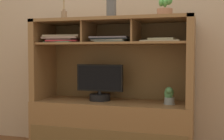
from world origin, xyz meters
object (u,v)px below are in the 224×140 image
at_px(magazine_stack_centre, 162,40).
at_px(diffuser_bottle, 64,15).
at_px(ceramic_vase, 111,7).
at_px(media_console, 112,112).
at_px(tv_monitor, 100,85).
at_px(magazine_stack_right, 111,40).
at_px(potted_orchid, 169,95).
at_px(potted_succulent, 165,9).
at_px(magazine_stack_left, 64,39).

bearing_deg(magazine_stack_centre, diffuser_bottle, -179.20).
bearing_deg(ceramic_vase, media_console, 90.00).
distance_m(tv_monitor, magazine_stack_right, 0.47).
bearing_deg(potted_orchid, ceramic_vase, -179.16).
distance_m(magazine_stack_centre, potted_succulent, 0.29).
bearing_deg(magazine_stack_left, media_console, 7.73).
bearing_deg(tv_monitor, magazine_stack_left, -169.51).
xyz_separation_m(potted_orchid, magazine_stack_right, (-0.54, -0.03, 0.51)).
bearing_deg(media_console, diffuser_bottle, -178.04).
bearing_deg(potted_orchid, tv_monitor, 178.16).
distance_m(tv_monitor, potted_succulent, 0.96).
bearing_deg(potted_succulent, potted_orchid, -27.46).
bearing_deg(potted_orchid, magazine_stack_left, -177.64).
relative_size(tv_monitor, magazine_stack_left, 1.22).
height_order(magazine_stack_left, potted_succulent, potted_succulent).
xyz_separation_m(tv_monitor, magazine_stack_left, (-0.35, -0.06, 0.46)).
distance_m(media_console, tv_monitor, 0.29).
relative_size(media_console, tv_monitor, 3.29).
relative_size(tv_monitor, potted_orchid, 2.91).
xyz_separation_m(magazine_stack_centre, ceramic_vase, (-0.48, -0.03, 0.31)).
bearing_deg(tv_monitor, media_console, 0.14).
relative_size(magazine_stack_right, diffuser_bottle, 1.60).
bearing_deg(magazine_stack_left, diffuser_bottle, 117.34).
relative_size(magazine_stack_centre, magazine_stack_right, 0.95).
distance_m(magazine_stack_right, potted_succulent, 0.57).
relative_size(tv_monitor, potted_succulent, 2.35).
bearing_deg(potted_succulent, magazine_stack_centre, -164.59).
xyz_separation_m(media_console, ceramic_vase, (0.00, -0.03, 1.01)).
bearing_deg(potted_succulent, magazine_stack_right, -174.14).
distance_m(magazine_stack_right, diffuser_bottle, 0.56).
relative_size(media_console, diffuser_bottle, 6.61).
distance_m(media_console, potted_succulent, 1.10).
bearing_deg(diffuser_bottle, potted_succulent, 1.15).
bearing_deg(tv_monitor, diffuser_bottle, -177.41).
height_order(tv_monitor, potted_succulent, potted_succulent).
xyz_separation_m(media_console, potted_succulent, (0.50, 0.00, 0.98)).
bearing_deg(magazine_stack_right, ceramic_vase, 104.47).
bearing_deg(media_console, tv_monitor, -179.86).
height_order(tv_monitor, ceramic_vase, ceramic_vase).
bearing_deg(media_console, potted_succulent, 0.35).
bearing_deg(potted_succulent, diffuser_bottle, -178.85).
distance_m(tv_monitor, ceramic_vase, 0.76).
bearing_deg(magazine_stack_centre, media_console, 179.57).
height_order(magazine_stack_right, diffuser_bottle, diffuser_bottle).
bearing_deg(magazine_stack_centre, potted_succulent, 15.41).
bearing_deg(magazine_stack_centre, magazine_stack_right, -174.63).
height_order(magazine_stack_left, magazine_stack_centre, magazine_stack_left).
xyz_separation_m(magazine_stack_left, magazine_stack_right, (0.48, 0.02, -0.01)).
bearing_deg(potted_orchid, magazine_stack_right, -177.28).
xyz_separation_m(potted_orchid, ceramic_vase, (-0.55, -0.01, 0.81)).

